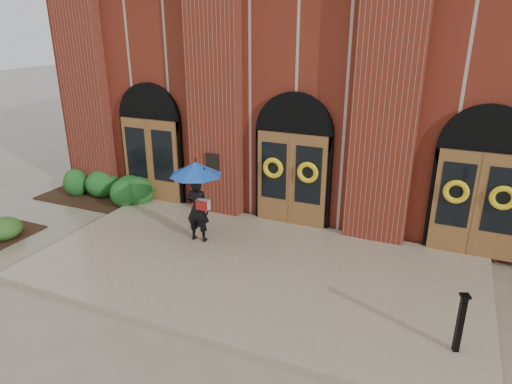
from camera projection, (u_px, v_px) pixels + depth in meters
The scene contains 7 objects.
ground at pixel (250, 274), 10.29m from camera, with size 90.00×90.00×0.00m, color gray.
landing at pixel (252, 268), 10.39m from camera, with size 10.00×5.30×0.15m, color tan.
church_building at pixel (348, 75), 16.59m from camera, with size 16.20×12.53×7.00m.
man_with_umbrella at pixel (197, 186), 11.08m from camera, with size 1.38×1.38×2.06m.
metal_post at pixel (460, 322), 7.49m from camera, with size 0.19×0.19×1.10m.
hedge_wall_left at pixel (92, 187), 14.46m from camera, with size 3.29×1.32×0.84m, color #1B521D.
hedge_front_left at pixel (1, 224), 12.20m from camera, with size 1.50×1.29×0.53m, color #2A501B.
Camera 1 is at (3.72, -8.17, 5.37)m, focal length 32.00 mm.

